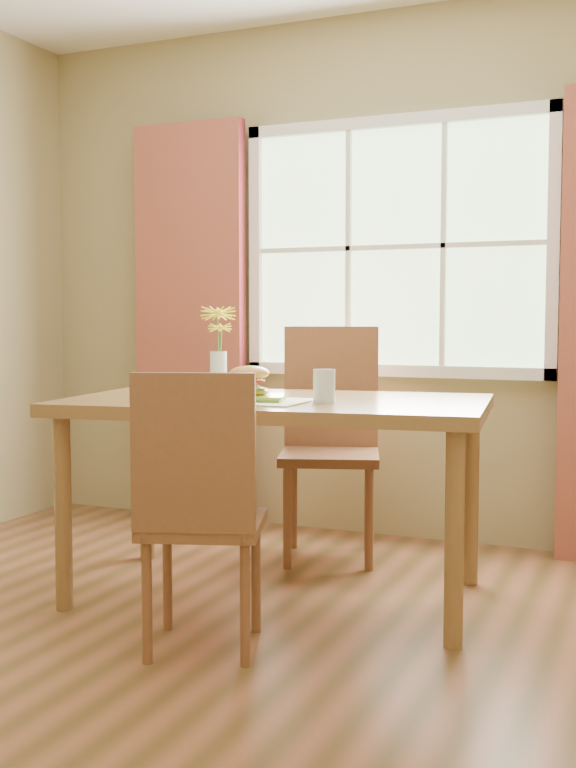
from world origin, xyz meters
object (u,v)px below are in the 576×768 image
(water_glass, at_px, (324,387))
(chair_near, at_px, (199,501))
(dining_table, at_px, (276,419))
(chair_far, at_px, (330,430))
(croissant_sandwich, at_px, (249,382))
(flower_vase, at_px, (218,342))

(water_glass, bearing_deg, chair_near, -108.58)
(dining_table, relative_size, chair_far, 1.62)
(dining_table, height_order, chair_far, chair_far)
(croissant_sandwich, relative_size, water_glass, 1.41)
(dining_table, height_order, flower_vase, flower_vase)
(dining_table, relative_size, water_glass, 13.80)
(water_glass, relative_size, flower_vase, 0.34)
(croissant_sandwich, height_order, flower_vase, flower_vase)
(flower_vase, bearing_deg, dining_table, -20.17)
(flower_vase, bearing_deg, chair_far, 63.59)
(chair_near, relative_size, chair_far, 0.88)
(dining_table, bearing_deg, chair_near, -95.25)
(dining_table, distance_m, water_glass, 0.29)
(chair_near, xyz_separation_m, croissant_sandwich, (-0.08, 0.56, 0.36))
(dining_table, relative_size, flower_vase, 4.74)
(dining_table, distance_m, croissant_sandwich, 0.22)
(chair_far, relative_size, water_glass, 8.53)
(chair_near, bearing_deg, croissant_sandwich, 79.24)
(water_glass, bearing_deg, dining_table, 161.91)
(water_glass, height_order, flower_vase, flower_vase)
(croissant_sandwich, xyz_separation_m, flower_vase, (-0.27, 0.26, 0.15))
(croissant_sandwich, bearing_deg, water_glass, 2.92)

